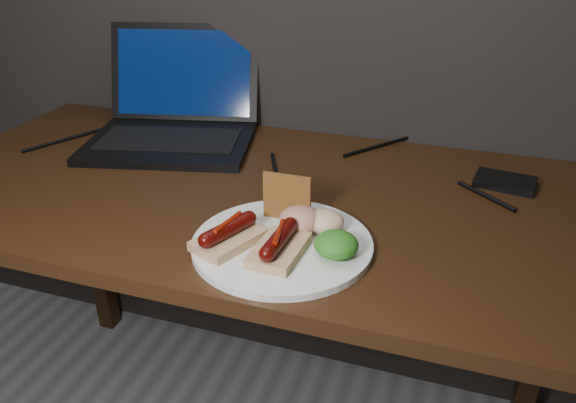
# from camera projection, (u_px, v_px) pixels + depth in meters

# --- Properties ---
(desk) EXTENTS (1.40, 0.70, 0.75)m
(desk) POSITION_uv_depth(u_px,v_px,m) (249.00, 226.00, 1.16)
(desk) COLOR #341C0D
(desk) RESTS_ON ground
(laptop) EXTENTS (0.45, 0.44, 0.25)m
(laptop) POSITION_uv_depth(u_px,v_px,m) (175.00, 117.00, 1.35)
(laptop) COLOR black
(laptop) RESTS_ON desk
(hard_drive) EXTENTS (0.13, 0.09, 0.02)m
(hard_drive) POSITION_uv_depth(u_px,v_px,m) (505.00, 182.00, 1.13)
(hard_drive) COLOR black
(hard_drive) RESTS_ON desk
(desk_cables) EXTENTS (1.07, 0.39, 0.01)m
(desk_cables) POSITION_uv_depth(u_px,v_px,m) (281.00, 158.00, 1.25)
(desk_cables) COLOR black
(desk_cables) RESTS_ON desk
(plate) EXTENTS (0.35, 0.35, 0.01)m
(plate) POSITION_uv_depth(u_px,v_px,m) (282.00, 244.00, 0.92)
(plate) COLOR silver
(plate) RESTS_ON desk
(bread_sausage_left) EXTENTS (0.11, 0.13, 0.04)m
(bread_sausage_left) POSITION_uv_depth(u_px,v_px,m) (228.00, 235.00, 0.90)
(bread_sausage_left) COLOR tan
(bread_sausage_left) RESTS_ON plate
(bread_sausage_center) EXTENTS (0.08, 0.12, 0.04)m
(bread_sausage_center) POSITION_uv_depth(u_px,v_px,m) (279.00, 245.00, 0.87)
(bread_sausage_center) COLOR tan
(bread_sausage_center) RESTS_ON plate
(crispbread) EXTENTS (0.09, 0.01, 0.08)m
(crispbread) POSITION_uv_depth(u_px,v_px,m) (287.00, 197.00, 0.96)
(crispbread) COLOR #966029
(crispbread) RESTS_ON plate
(salad_greens) EXTENTS (0.07, 0.07, 0.04)m
(salad_greens) POSITION_uv_depth(u_px,v_px,m) (336.00, 245.00, 0.87)
(salad_greens) COLOR #1F6013
(salad_greens) RESTS_ON plate
(salsa_mound) EXTENTS (0.07, 0.07, 0.04)m
(salsa_mound) POSITION_uv_depth(u_px,v_px,m) (300.00, 219.00, 0.94)
(salsa_mound) COLOR #A21016
(salsa_mound) RESTS_ON plate
(coleslaw_mound) EXTENTS (0.06, 0.06, 0.04)m
(coleslaw_mound) POSITION_uv_depth(u_px,v_px,m) (325.00, 221.00, 0.94)
(coleslaw_mound) COLOR beige
(coleslaw_mound) RESTS_ON plate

